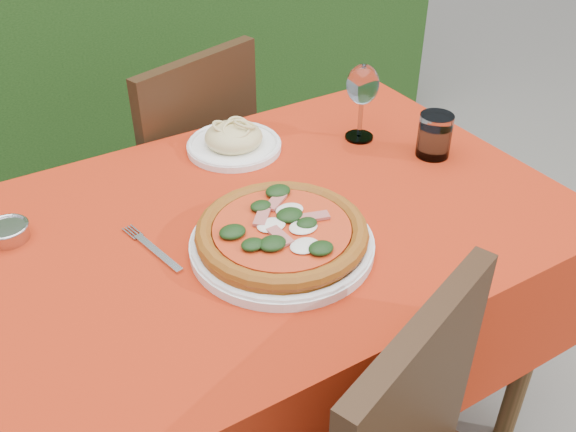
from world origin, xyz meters
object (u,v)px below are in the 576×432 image
pasta_plate (234,141)px  wine_glass (363,88)px  water_glass (434,137)px  fork (158,253)px  chair_far (183,171)px  pizza_plate (282,236)px  steel_ramekin (8,233)px

pasta_plate → wine_glass: bearing=-21.0°
water_glass → fork: water_glass is taller
pasta_plate → wine_glass: size_ratio=1.18×
chair_far → pizza_plate: (-0.09, -0.73, 0.26)m
wine_glass → pizza_plate: bearing=-144.4°
wine_glass → fork: size_ratio=0.96×
pizza_plate → wine_glass: bearing=35.6°
wine_glass → steel_ramekin: 0.86m
steel_ramekin → pizza_plate: bearing=-34.7°
fork → pizza_plate: bearing=-38.4°
fork → steel_ramekin: 0.31m
chair_far → wine_glass: (0.31, -0.45, 0.37)m
chair_far → water_glass: (0.41, -0.61, 0.28)m
pizza_plate → water_glass: size_ratio=4.06×
pasta_plate → steel_ramekin: size_ratio=2.91×
pizza_plate → fork: (-0.22, 0.11, -0.03)m
pasta_plate → fork: size_ratio=1.14×
pizza_plate → water_glass: water_glass is taller
fork → water_glass: bearing=-9.9°
pizza_plate → fork: size_ratio=2.11×
fork → pasta_plate: bearing=31.2°
chair_far → wine_glass: 0.66m
pasta_plate → water_glass: 0.49m
pizza_plate → fork: 0.24m
wine_glass → steel_ramekin: bearing=178.4°
pizza_plate → fork: pizza_plate is taller
wine_glass → pasta_plate: bearing=159.0°
chair_far → water_glass: chair_far is taller
pizza_plate → steel_ramekin: 0.55m
water_glass → pizza_plate: bearing=-165.9°
pizza_plate → steel_ramekin: size_ratio=5.41×
chair_far → pasta_plate: chair_far is taller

